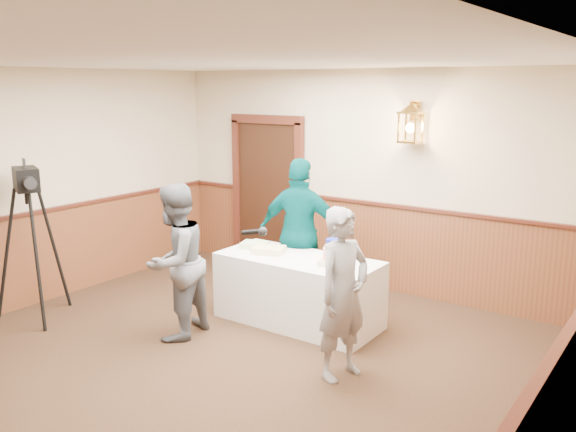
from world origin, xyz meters
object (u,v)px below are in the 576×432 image
at_px(sheet_cake_green, 254,245).
at_px(interviewer, 175,262).
at_px(display_table, 298,290).
at_px(sheet_cake_yellow, 269,250).
at_px(assistant_p, 301,233).
at_px(baker, 343,294).
at_px(tiered_cake, 333,254).
at_px(tv_camera_rig, 33,252).

relative_size(sheet_cake_green, interviewer, 0.18).
height_order(display_table, sheet_cake_yellow, sheet_cake_yellow).
xyz_separation_m(interviewer, assistant_p, (0.55, 1.51, 0.07)).
distance_m(sheet_cake_yellow, assistant_p, 0.52).
relative_size(interviewer, baker, 1.04).
bearing_deg(tiered_cake, sheet_cake_yellow, -177.59).
bearing_deg(sheet_cake_yellow, display_table, 6.36).
bearing_deg(sheet_cake_green, tiered_cake, -2.33).
bearing_deg(tiered_cake, baker, -54.05).
bearing_deg(display_table, tv_camera_rig, -147.64).
relative_size(display_table, sheet_cake_green, 6.12).
height_order(display_table, tv_camera_rig, tv_camera_rig).
xyz_separation_m(display_table, tv_camera_rig, (-2.51, -1.59, 0.40)).
height_order(interviewer, tv_camera_rig, tv_camera_rig).
xyz_separation_m(sheet_cake_yellow, tv_camera_rig, (-2.13, -1.55, -0.01)).
distance_m(display_table, baker, 1.39).
xyz_separation_m(tiered_cake, sheet_cake_green, (-1.08, 0.04, -0.07)).
xyz_separation_m(tiered_cake, baker, (0.60, -0.83, -0.07)).
bearing_deg(tiered_cake, display_table, 179.01).
xyz_separation_m(display_table, tiered_cake, (0.44, -0.01, 0.48)).
bearing_deg(sheet_cake_green, interviewer, -99.82).
xyz_separation_m(sheet_cake_green, interviewer, (-0.19, -1.08, 0.03)).
relative_size(tiered_cake, sheet_cake_yellow, 0.96).
bearing_deg(tiered_cake, sheet_cake_green, 177.67).
relative_size(sheet_cake_yellow, assistant_p, 0.19).
xyz_separation_m(sheet_cake_green, tv_camera_rig, (-1.87, -1.62, -0.01)).
distance_m(display_table, sheet_cake_green, 0.76).
xyz_separation_m(display_table, assistant_p, (-0.28, 0.46, 0.51)).
bearing_deg(display_table, sheet_cake_yellow, -173.64).
height_order(interviewer, baker, interviewer).
height_order(display_table, assistant_p, assistant_p).
distance_m(interviewer, baker, 1.88).
bearing_deg(sheet_cake_green, tv_camera_rig, -138.97).
bearing_deg(tv_camera_rig, sheet_cake_green, 65.82).
distance_m(tiered_cake, sheet_cake_green, 1.08).
bearing_deg(display_table, interviewer, -128.32).
distance_m(sheet_cake_yellow, sheet_cake_green, 0.27).
relative_size(sheet_cake_green, baker, 0.19).
bearing_deg(sheet_cake_green, display_table, -3.26).
height_order(sheet_cake_yellow, tv_camera_rig, tv_camera_rig).
relative_size(tiered_cake, sheet_cake_green, 1.13).
height_order(baker, assistant_p, assistant_p).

